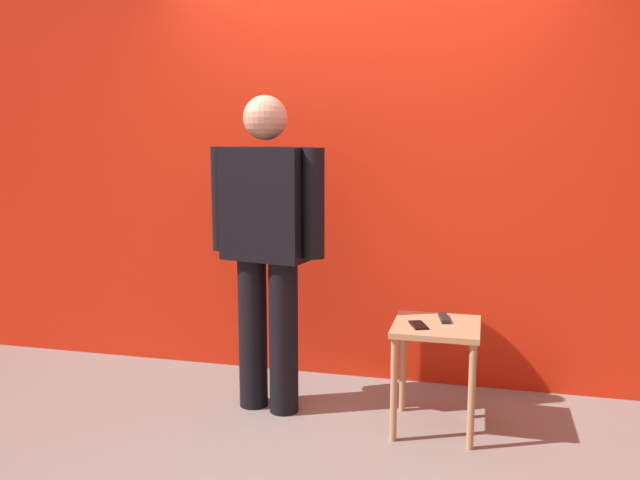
{
  "coord_description": "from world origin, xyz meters",
  "views": [
    {
      "loc": [
        0.73,
        -2.84,
        1.56
      ],
      "look_at": [
        -0.1,
        0.55,
        0.99
      ],
      "focal_mm": 37.45,
      "sensor_mm": 36.0,
      "label": 1
    }
  ],
  "objects_px": {
    "side_table": "(436,344)",
    "cell_phone": "(418,325)",
    "standing_person": "(267,238)",
    "tv_remote": "(444,318)"
  },
  "relations": [
    {
      "from": "side_table",
      "to": "tv_remote",
      "type": "distance_m",
      "value": 0.15
    },
    {
      "from": "side_table",
      "to": "cell_phone",
      "type": "xyz_separation_m",
      "value": [
        -0.09,
        -0.06,
        0.11
      ]
    },
    {
      "from": "standing_person",
      "to": "side_table",
      "type": "xyz_separation_m",
      "value": [
        0.93,
        -0.05,
        -0.51
      ]
    },
    {
      "from": "side_table",
      "to": "cell_phone",
      "type": "height_order",
      "value": "cell_phone"
    },
    {
      "from": "standing_person",
      "to": "side_table",
      "type": "bearing_deg",
      "value": -2.88
    },
    {
      "from": "standing_person",
      "to": "tv_remote",
      "type": "height_order",
      "value": "standing_person"
    },
    {
      "from": "tv_remote",
      "to": "standing_person",
      "type": "bearing_deg",
      "value": 171.5
    },
    {
      "from": "side_table",
      "to": "cell_phone",
      "type": "bearing_deg",
      "value": -145.27
    },
    {
      "from": "cell_phone",
      "to": "tv_remote",
      "type": "relative_size",
      "value": 0.85
    },
    {
      "from": "standing_person",
      "to": "cell_phone",
      "type": "xyz_separation_m",
      "value": [
        0.85,
        -0.11,
        -0.4
      ]
    }
  ]
}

